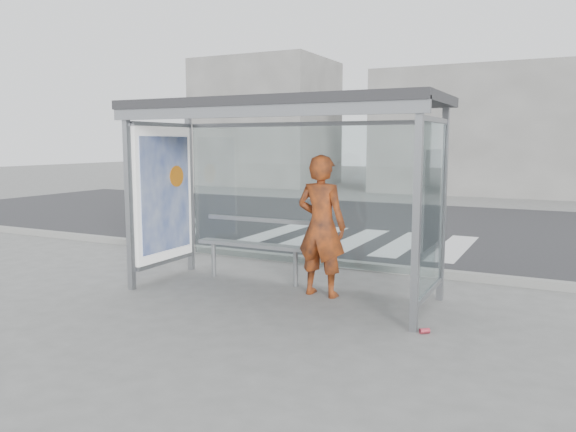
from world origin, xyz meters
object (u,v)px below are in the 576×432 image
Objects in this scene: bus_shelter at (258,148)px; soda_can at (425,331)px; person at (321,226)px; bench at (254,244)px.

bus_shelter is 3.26m from soda_can.
bus_shelter reaches higher than soda_can.
bus_shelter is 1.36m from person.
bench is (-1.21, 0.29, -0.40)m from person.
bus_shelter is 1.53m from bench.
bench is 3.12m from soda_can.
person reaches higher than bench.
soda_can is (2.50, -0.78, -1.95)m from bus_shelter.
bus_shelter is 2.23× the size of person.
person reaches higher than soda_can.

